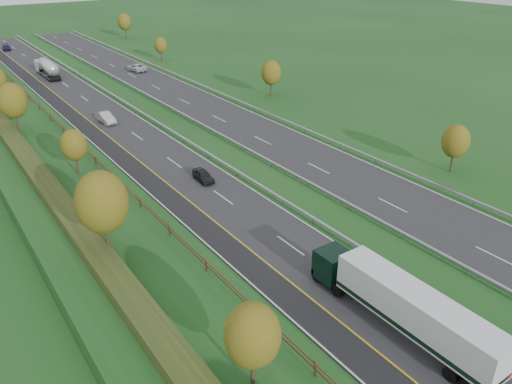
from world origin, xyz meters
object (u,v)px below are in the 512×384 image
at_px(box_lorry, 403,306).
at_px(car_oncoming, 136,67).
at_px(road_tanker, 47,68).
at_px(car_dark_near, 203,175).
at_px(car_small_far, 6,47).
at_px(car_silver_mid, 105,117).

bearing_deg(box_lorry, car_oncoming, 79.14).
bearing_deg(road_tanker, car_dark_near, -88.86).
distance_m(road_tanker, car_small_far, 36.54).
bearing_deg(car_oncoming, car_silver_mid, 52.06).
relative_size(car_dark_near, car_small_far, 0.82).
relative_size(car_dark_near, car_silver_mid, 0.79).
bearing_deg(car_silver_mid, car_small_far, 87.67).
bearing_deg(car_dark_near, box_lorry, -86.90).
relative_size(box_lorry, road_tanker, 1.45).
xyz_separation_m(road_tanker, car_oncoming, (17.23, -5.84, -1.03)).
bearing_deg(road_tanker, car_small_far, 92.00).
bearing_deg(box_lorry, car_silver_mid, 90.87).
bearing_deg(road_tanker, car_oncoming, -18.74).
xyz_separation_m(box_lorry, road_tanker, (-0.22, 94.50, -0.47)).
height_order(car_silver_mid, car_small_far, car_silver_mid).
bearing_deg(road_tanker, car_silver_mid, -91.04).
distance_m(box_lorry, car_dark_near, 30.63).
bearing_deg(car_small_far, road_tanker, -80.32).
distance_m(car_small_far, car_oncoming, 46.21).
bearing_deg(box_lorry, car_small_far, 90.65).
bearing_deg(car_small_far, car_dark_near, -80.86).
height_order(box_lorry, car_oncoming, box_lorry).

